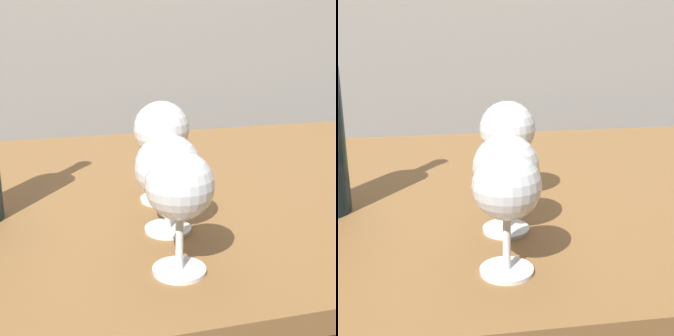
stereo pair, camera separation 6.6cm
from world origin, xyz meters
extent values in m
cube|color=brown|center=(0.00, 0.00, 0.69)|extent=(1.42, 0.81, 0.03)
cylinder|color=white|center=(-0.07, -0.29, 0.71)|extent=(0.06, 0.06, 0.00)
cylinder|color=white|center=(-0.07, -0.29, 0.75)|extent=(0.01, 0.01, 0.07)
sphere|color=white|center=(-0.07, -0.29, 0.81)|extent=(0.08, 0.08, 0.08)
ellipsoid|color=beige|center=(-0.07, -0.29, 0.81)|extent=(0.07, 0.07, 0.03)
cylinder|color=white|center=(-0.05, -0.18, 0.71)|extent=(0.06, 0.06, 0.00)
cylinder|color=white|center=(-0.05, -0.18, 0.74)|extent=(0.01, 0.01, 0.06)
sphere|color=white|center=(-0.05, -0.18, 0.79)|extent=(0.09, 0.09, 0.09)
ellipsoid|color=#EACC66|center=(-0.05, -0.18, 0.79)|extent=(0.08, 0.08, 0.04)
cylinder|color=white|center=(-0.03, -0.06, 0.71)|extent=(0.07, 0.07, 0.00)
cylinder|color=white|center=(-0.03, -0.06, 0.75)|extent=(0.01, 0.01, 0.08)
sphere|color=white|center=(-0.03, -0.06, 0.82)|extent=(0.08, 0.08, 0.08)
ellipsoid|color=#380711|center=(-0.03, -0.06, 0.81)|extent=(0.07, 0.07, 0.03)
camera|label=1|loc=(-0.21, -0.78, 0.99)|focal=54.12mm
camera|label=2|loc=(-0.15, -0.80, 0.99)|focal=54.12mm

